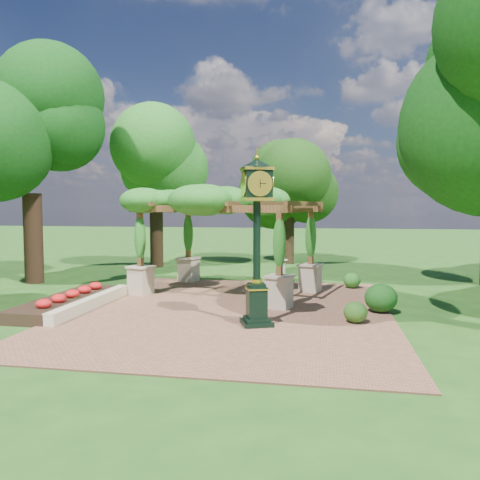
# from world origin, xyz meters

# --- Properties ---
(ground) EXTENTS (120.00, 120.00, 0.00)m
(ground) POSITION_xyz_m (0.00, 0.00, 0.00)
(ground) COLOR #1E4714
(ground) RESTS_ON ground
(brick_plaza) EXTENTS (10.00, 12.00, 0.04)m
(brick_plaza) POSITION_xyz_m (0.00, 1.00, 0.02)
(brick_plaza) COLOR brown
(brick_plaza) RESTS_ON ground
(border_wall) EXTENTS (0.35, 5.00, 0.40)m
(border_wall) POSITION_xyz_m (-4.60, 0.50, 0.20)
(border_wall) COLOR #C6B793
(border_wall) RESTS_ON ground
(flower_bed) EXTENTS (1.50, 5.00, 0.36)m
(flower_bed) POSITION_xyz_m (-5.50, 0.50, 0.18)
(flower_bed) COLOR red
(flower_bed) RESTS_ON ground
(pedestal_clock) EXTENTS (1.21, 1.21, 4.75)m
(pedestal_clock) POSITION_xyz_m (1.06, -0.73, 2.84)
(pedestal_clock) COLOR black
(pedestal_clock) RESTS_ON brick_plaza
(pergola) EXTENTS (7.41, 5.70, 4.12)m
(pergola) POSITION_xyz_m (-0.79, 4.00, 3.38)
(pergola) COLOR #BBA98B
(pergola) RESTS_ON brick_plaza
(sundial) EXTENTS (0.59, 0.59, 0.91)m
(sundial) POSITION_xyz_m (1.02, 8.10, 0.40)
(sundial) COLOR gray
(sundial) RESTS_ON ground
(shrub_front) EXTENTS (0.89, 0.89, 0.61)m
(shrub_front) POSITION_xyz_m (3.82, 0.01, 0.34)
(shrub_front) COLOR #295518
(shrub_front) RESTS_ON brick_plaza
(shrub_mid) EXTENTS (1.06, 1.06, 0.91)m
(shrub_mid) POSITION_xyz_m (4.69, 1.53, 0.49)
(shrub_mid) COLOR #184B15
(shrub_mid) RESTS_ON brick_plaza
(shrub_back) EXTENTS (0.71, 0.71, 0.62)m
(shrub_back) POSITION_xyz_m (4.05, 5.90, 0.35)
(shrub_back) COLOR #296B1F
(shrub_back) RESTS_ON brick_plaza
(tree_west_near) EXTENTS (4.60, 4.60, 10.19)m
(tree_west_near) POSITION_xyz_m (-9.70, 4.98, 6.97)
(tree_west_near) COLOR #341E14
(tree_west_near) RESTS_ON ground
(tree_west_far) EXTENTS (4.10, 4.10, 8.93)m
(tree_west_far) POSITION_xyz_m (-6.33, 11.26, 6.11)
(tree_west_far) COLOR black
(tree_west_far) RESTS_ON ground
(tree_north) EXTENTS (4.52, 4.52, 7.35)m
(tree_north) POSITION_xyz_m (0.83, 14.02, 5.05)
(tree_north) COLOR black
(tree_north) RESTS_ON ground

